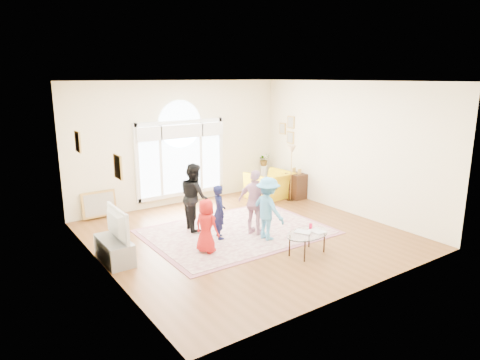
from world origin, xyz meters
TOP-DOWN VIEW (x-y plane):
  - ground at (0.00, 0.00)m, footprint 6.00×6.00m
  - room_shell at (0.01, 2.83)m, footprint 6.00×6.00m
  - area_rug at (-0.07, 0.26)m, footprint 3.60×2.60m
  - rug_border at (-0.07, 0.26)m, footprint 3.80×2.80m
  - tv_console at (-2.75, 0.30)m, footprint 0.45×1.00m
  - television at (-2.74, 0.30)m, footprint 0.17×1.00m
  - coffee_table at (0.36, -1.47)m, footprint 1.06×0.78m
  - armchair at (2.18, 1.96)m, footprint 1.21×1.08m
  - side_cabinet at (2.78, 1.54)m, footprint 0.40×0.50m
  - floor_lamp at (2.52, 1.46)m, footprint 0.30×0.30m
  - plant_pedestal at (2.70, 2.89)m, footprint 0.20×0.20m
  - potted_plant at (2.70, 2.89)m, footprint 0.37×0.33m
  - leaning_picture at (-2.23, 2.90)m, footprint 0.80×0.14m
  - child_red at (-1.17, -0.32)m, footprint 0.50×0.60m
  - child_navy at (-0.58, 0.16)m, footprint 0.38×0.47m
  - child_black at (-0.73, 0.94)m, footprint 0.67×0.80m
  - child_pink at (0.17, -0.08)m, footprint 0.64×0.88m
  - child_blue at (0.21, -0.46)m, footprint 0.55×0.88m

SIDE VIEW (x-z plane):
  - ground at x=0.00m, z-range 0.00..0.00m
  - leaning_picture at x=-2.23m, z-range -0.31..0.31m
  - rug_border at x=-0.07m, z-range 0.00..0.01m
  - area_rug at x=-0.07m, z-range 0.00..0.02m
  - tv_console at x=-2.75m, z-range 0.00..0.42m
  - side_cabinet at x=2.78m, z-range 0.00..0.70m
  - plant_pedestal at x=2.70m, z-range 0.00..0.70m
  - armchair at x=2.18m, z-range 0.00..0.73m
  - coffee_table at x=0.36m, z-range 0.13..0.67m
  - child_red at x=-1.17m, z-range 0.02..1.06m
  - child_navy at x=-0.58m, z-range 0.02..1.15m
  - child_blue at x=0.21m, z-range 0.02..1.32m
  - television at x=-2.74m, z-range 0.42..1.00m
  - child_pink at x=0.17m, z-range 0.02..1.41m
  - child_black at x=-0.73m, z-range 0.02..1.49m
  - potted_plant at x=2.70m, z-range 0.70..1.08m
  - floor_lamp at x=2.52m, z-range 0.53..2.04m
  - room_shell at x=0.01m, z-range -1.43..4.57m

